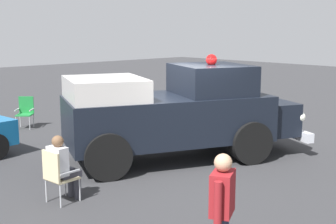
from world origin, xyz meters
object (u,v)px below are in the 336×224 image
lawn_chair_by_car (25,110)px  lawn_chair_spare (131,111)px  vintage_fire_truck (177,112)px  spectator_seated (62,166)px  lawn_chair_near_truck (57,173)px  spectator_standing (222,208)px

lawn_chair_by_car → lawn_chair_spare: (2.50, 2.42, 0.00)m
vintage_fire_truck → spectator_seated: (0.60, -3.57, -0.50)m
lawn_chair_near_truck → lawn_chair_by_car: 7.14m
lawn_chair_spare → spectator_seated: 6.43m
lawn_chair_near_truck → spectator_standing: spectator_standing is taller
lawn_chair_by_car → spectator_seated: size_ratio=0.79×
spectator_seated → spectator_standing: (3.78, 0.10, 0.27)m
lawn_chair_spare → vintage_fire_truck: bearing=-21.3°
lawn_chair_near_truck → lawn_chair_spare: size_ratio=1.00×
lawn_chair_spare → spectator_standing: 9.27m
lawn_chair_spare → spectator_standing: size_ratio=0.61×
lawn_chair_near_truck → lawn_chair_by_car: same height
lawn_chair_near_truck → spectator_seated: size_ratio=0.79×
lawn_chair_by_car → spectator_seated: bearing=-20.8°
spectator_seated → lawn_chair_near_truck: bearing=-83.3°
vintage_fire_truck → spectator_seated: bearing=-80.5°
lawn_chair_by_car → lawn_chair_spare: bearing=44.0°
spectator_seated → lawn_chair_by_car: bearing=159.2°
vintage_fire_truck → lawn_chair_near_truck: vintage_fire_truck is taller
vintage_fire_truck → spectator_seated: size_ratio=4.90×
lawn_chair_spare → spectator_standing: bearing=-31.5°
vintage_fire_truck → spectator_standing: size_ratio=3.78×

